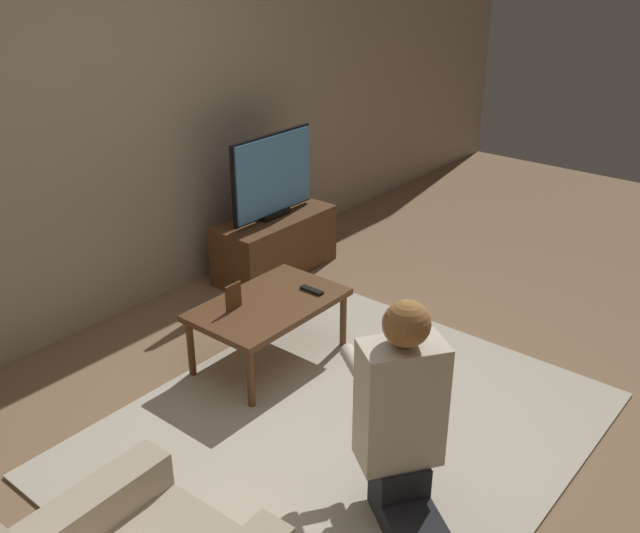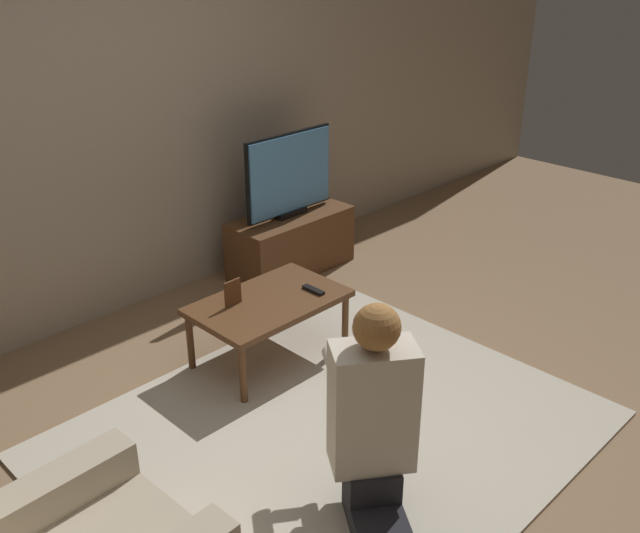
{
  "view_description": "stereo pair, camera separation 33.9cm",
  "coord_description": "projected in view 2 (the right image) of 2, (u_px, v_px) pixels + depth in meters",
  "views": [
    {
      "loc": [
        -2.29,
        -1.72,
        2.27
      ],
      "look_at": [
        0.47,
        0.53,
        0.6
      ],
      "focal_mm": 40.0,
      "sensor_mm": 36.0,
      "label": 1
    },
    {
      "loc": [
        -2.06,
        -1.97,
        2.27
      ],
      "look_at": [
        0.47,
        0.53,
        0.6
      ],
      "focal_mm": 40.0,
      "sensor_mm": 36.0,
      "label": 2
    }
  ],
  "objects": [
    {
      "name": "ground_plane",
      "position": [
        330.0,
        435.0,
        3.55
      ],
      "size": [
        10.0,
        10.0,
        0.0
      ],
      "primitive_type": "plane",
      "color": "#896B4C"
    },
    {
      "name": "person_kneeling",
      "position": [
        374.0,
        420.0,
        2.86
      ],
      "size": [
        0.68,
        0.82,
        1.0
      ],
      "rotation": [
        0.0,
        0.0,
        2.52
      ],
      "color": "#232328",
      "rests_on": "rug"
    },
    {
      "name": "coffee_table",
      "position": [
        269.0,
        306.0,
        4.03
      ],
      "size": [
        0.86,
        0.54,
        0.39
      ],
      "color": "brown",
      "rests_on": "ground_plane"
    },
    {
      "name": "picture_frame",
      "position": [
        233.0,
        293.0,
        3.93
      ],
      "size": [
        0.11,
        0.01,
        0.15
      ],
      "color": "brown",
      "rests_on": "coffee_table"
    },
    {
      "name": "rug",
      "position": [
        330.0,
        434.0,
        3.54
      ],
      "size": [
        2.48,
        2.03,
        0.02
      ],
      "color": "beige",
      "rests_on": "ground_plane"
    },
    {
      "name": "wall_back",
      "position": [
        97.0,
        113.0,
        4.22
      ],
      "size": [
        10.0,
        0.06,
        2.6
      ],
      "color": "tan",
      "rests_on": "ground_plane"
    },
    {
      "name": "tv_stand",
      "position": [
        291.0,
        243.0,
        5.19
      ],
      "size": [
        0.93,
        0.4,
        0.43
      ],
      "color": "brown",
      "rests_on": "ground_plane"
    },
    {
      "name": "remote",
      "position": [
        313.0,
        290.0,
        4.1
      ],
      "size": [
        0.04,
        0.15,
        0.02
      ],
      "color": "black",
      "rests_on": "coffee_table"
    },
    {
      "name": "tv",
      "position": [
        289.0,
        174.0,
        4.97
      ],
      "size": [
        0.77,
        0.08,
        0.6
      ],
      "color": "black",
      "rests_on": "tv_stand"
    }
  ]
}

